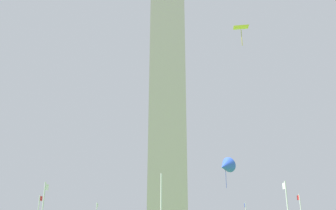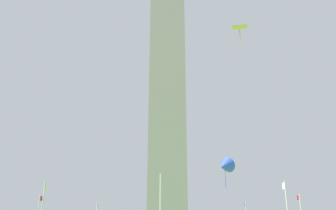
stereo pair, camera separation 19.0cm
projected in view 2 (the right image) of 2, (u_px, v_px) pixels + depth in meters
The scene contains 3 objects.
obelisk_monument at pixel (168, 86), 56.44m from camera, with size 5.36×5.36×48.77m.
kite_yellow_diamond at pixel (239, 28), 25.95m from camera, with size 1.13×1.16×1.63m.
kite_blue_delta at pixel (225, 166), 35.27m from camera, with size 2.29×2.27×2.99m.
Camera 2 is at (-52.15, -1.98, 2.71)m, focal length 39.36 mm.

